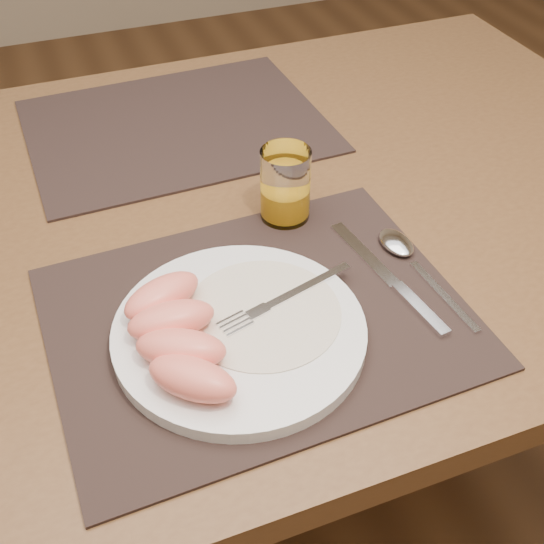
{
  "coord_description": "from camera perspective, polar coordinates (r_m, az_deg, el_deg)",
  "views": [
    {
      "loc": [
        -0.2,
        -0.72,
        1.29
      ],
      "look_at": [
        0.01,
        -0.17,
        0.77
      ],
      "focal_mm": 45.0,
      "sensor_mm": 36.0,
      "label": 1
    }
  ],
  "objects": [
    {
      "name": "knife",
      "position": [
        0.8,
        10.31,
        -1.05
      ],
      "size": [
        0.04,
        0.22,
        0.01
      ],
      "color": "silver",
      "rests_on": "placemat_near"
    },
    {
      "name": "ground",
      "position": [
        1.49,
        -3.01,
        -18.32
      ],
      "size": [
        5.0,
        5.0,
        0.0
      ],
      "primitive_type": "plane",
      "color": "#54361D",
      "rests_on": "ground"
    },
    {
      "name": "plate",
      "position": [
        0.73,
        -2.74,
        -5.02
      ],
      "size": [
        0.27,
        0.27,
        0.02
      ],
      "primitive_type": "cylinder",
      "color": "white",
      "rests_on": "placemat_near"
    },
    {
      "name": "spoon",
      "position": [
        0.84,
        10.89,
        1.83
      ],
      "size": [
        0.04,
        0.19,
        0.01
      ],
      "color": "silver",
      "rests_on": "placemat_near"
    },
    {
      "name": "plate_dressing",
      "position": [
        0.73,
        -0.8,
        -3.41
      ],
      "size": [
        0.17,
        0.17,
        0.0
      ],
      "color": "white",
      "rests_on": "plate"
    },
    {
      "name": "juice_glass",
      "position": [
        0.87,
        1.11,
        7.02
      ],
      "size": [
        0.06,
        0.06,
        0.1
      ],
      "color": "white",
      "rests_on": "placemat_near"
    },
    {
      "name": "placemat_near",
      "position": [
        0.76,
        -1.17,
        -3.78
      ],
      "size": [
        0.46,
        0.36,
        0.0
      ],
      "primitive_type": "cube",
      "rotation": [
        0.0,
        0.0,
        0.03
      ],
      "color": "black",
      "rests_on": "table"
    },
    {
      "name": "table",
      "position": [
        0.97,
        -4.38,
        1.68
      ],
      "size": [
        1.4,
        0.9,
        0.75
      ],
      "color": "brown",
      "rests_on": "ground"
    },
    {
      "name": "grapefruit_wedges",
      "position": [
        0.69,
        -8.03,
        -5.18
      ],
      "size": [
        0.1,
        0.2,
        0.04
      ],
      "color": "#FF8068",
      "rests_on": "plate"
    },
    {
      "name": "fork",
      "position": [
        0.74,
        0.35,
        -2.57
      ],
      "size": [
        0.17,
        0.06,
        0.0
      ],
      "color": "silver",
      "rests_on": "plate"
    },
    {
      "name": "placemat_far",
      "position": [
        1.1,
        -8.01,
        12.03
      ],
      "size": [
        0.46,
        0.36,
        0.0
      ],
      "primitive_type": "cube",
      "rotation": [
        0.0,
        0.0,
        0.03
      ],
      "color": "black",
      "rests_on": "table"
    }
  ]
}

